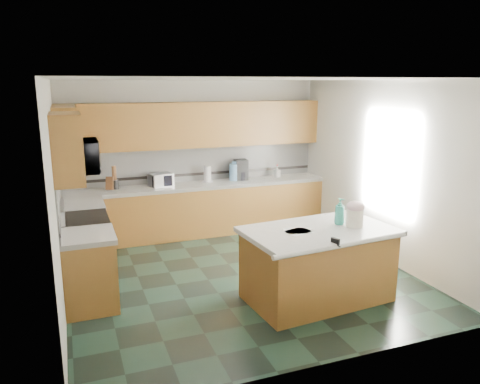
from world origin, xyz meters
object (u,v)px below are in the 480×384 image
island_base (318,267)px  soap_bottle_island (340,211)px  coffee_maker (241,170)px  treat_jar (355,218)px  knife_block (110,183)px  toaster_oven (161,180)px  island_top (319,231)px

island_base → soap_bottle_island: 0.74m
soap_bottle_island → coffee_maker: (-0.18, 3.03, 0.02)m
treat_jar → knife_block: (-2.64, 3.13, 0.00)m
toaster_oven → coffee_maker: 1.48m
soap_bottle_island → treat_jar: bearing=-62.7°
island_base → treat_jar: treat_jar is taller
island_top → knife_block: knife_block is taller
island_top → treat_jar: size_ratio=8.34×
treat_jar → knife_block: 4.10m
treat_jar → toaster_oven: bearing=137.2°
treat_jar → toaster_oven: size_ratio=0.57×
knife_block → toaster_oven: (0.85, 0.00, 0.00)m
island_top → treat_jar: (0.47, -0.05, 0.14)m
island_top → treat_jar: bearing=-11.9°
island_top → coffee_maker: coffee_maker is taller
island_base → coffee_maker: coffee_maker is taller
island_base → treat_jar: bearing=-11.9°
island_top → coffee_maker: bearing=82.0°
treat_jar → toaster_oven: toaster_oven is taller
treat_jar → soap_bottle_island: (-0.14, 0.13, 0.06)m
island_base → coffee_maker: size_ratio=4.59×
soap_bottle_island → knife_block: bearing=111.2°
knife_block → island_base: bearing=-32.5°
island_base → knife_block: knife_block is taller
toaster_oven → island_base: bearing=-84.4°
soap_bottle_island → island_top: bearing=174.6°
island_top → coffee_maker: 3.12m
island_base → knife_block: bearing=120.0°
island_top → soap_bottle_island: (0.33, 0.08, 0.20)m
island_top → knife_block: (-2.18, 3.08, 0.14)m
island_top → toaster_oven: (-1.33, 3.08, 0.14)m
island_base → knife_block: (-2.18, 3.08, 0.60)m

